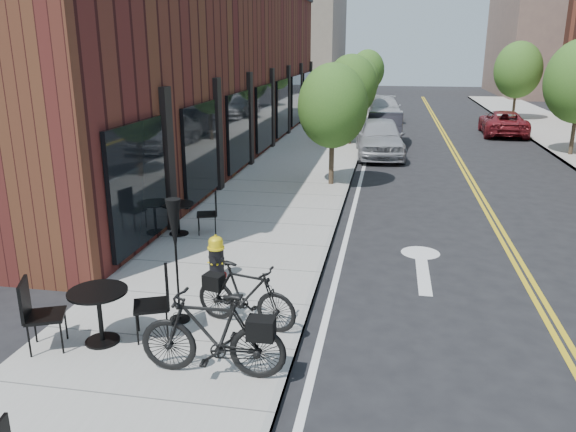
# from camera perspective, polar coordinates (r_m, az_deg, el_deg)

# --- Properties ---
(ground) EXTENTS (120.00, 120.00, 0.00)m
(ground) POSITION_cam_1_polar(r_m,az_deg,el_deg) (9.80, 2.25, -9.68)
(ground) COLOR black
(ground) RESTS_ON ground
(sidewalk_near) EXTENTS (4.00, 70.00, 0.12)m
(sidewalk_near) POSITION_cam_1_polar(r_m,az_deg,el_deg) (19.45, 0.58, 3.99)
(sidewalk_near) COLOR #9E9B93
(sidewalk_near) RESTS_ON ground
(building_near) EXTENTS (5.00, 28.00, 7.00)m
(building_near) POSITION_cam_1_polar(r_m,az_deg,el_deg) (23.98, -8.72, 14.52)
(building_near) COLOR #491917
(building_near) RESTS_ON ground
(bg_building_left) EXTENTS (8.00, 14.00, 10.00)m
(bg_building_left) POSITION_cam_1_polar(r_m,az_deg,el_deg) (57.44, 1.12, 17.41)
(bg_building_left) COLOR #726656
(bg_building_left) RESTS_ON ground
(bg_building_right) EXTENTS (10.00, 16.00, 12.00)m
(bg_building_right) POSITION_cam_1_polar(r_m,az_deg,el_deg) (60.56, 25.59, 16.77)
(bg_building_right) COLOR brown
(bg_building_right) RESTS_ON ground
(tree_near_a) EXTENTS (2.20, 2.20, 3.81)m
(tree_near_a) POSITION_cam_1_polar(r_m,az_deg,el_deg) (17.87, 4.56, 11.07)
(tree_near_a) COLOR #382B1E
(tree_near_a) RESTS_ON sidewalk_near
(tree_near_b) EXTENTS (2.30, 2.30, 3.98)m
(tree_near_b) POSITION_cam_1_polar(r_m,az_deg,el_deg) (25.81, 6.44, 13.01)
(tree_near_b) COLOR #382B1E
(tree_near_b) RESTS_ON sidewalk_near
(tree_near_c) EXTENTS (2.10, 2.10, 3.67)m
(tree_near_c) POSITION_cam_1_polar(r_m,az_deg,el_deg) (33.79, 7.43, 13.53)
(tree_near_c) COLOR #382B1E
(tree_near_c) RESTS_ON sidewalk_near
(tree_near_d) EXTENTS (2.40, 2.40, 4.11)m
(tree_near_d) POSITION_cam_1_polar(r_m,az_deg,el_deg) (41.76, 8.07, 14.46)
(tree_near_d) COLOR #382B1E
(tree_near_d) RESTS_ON sidewalk_near
(tree_far_c) EXTENTS (2.80, 2.80, 4.62)m
(tree_far_c) POSITION_cam_1_polar(r_m,az_deg,el_deg) (37.46, 22.33, 13.57)
(tree_far_c) COLOR #382B1E
(tree_far_c) RESTS_ON sidewalk_far
(fire_hydrant) EXTENTS (0.48, 0.48, 0.85)m
(fire_hydrant) POSITION_cam_1_polar(r_m,az_deg,el_deg) (10.82, -7.29, -4.16)
(fire_hydrant) COLOR maroon
(fire_hydrant) RESTS_ON sidewalk_near
(bicycle_left) EXTENTS (2.01, 0.60, 1.20)m
(bicycle_left) POSITION_cam_1_polar(r_m,az_deg,el_deg) (7.65, -7.70, -11.83)
(bicycle_left) COLOR black
(bicycle_left) RESTS_ON sidewalk_near
(bicycle_right) EXTENTS (1.81, 0.91, 1.05)m
(bicycle_right) POSITION_cam_1_polar(r_m,az_deg,el_deg) (8.89, -4.33, -8.03)
(bicycle_right) COLOR black
(bicycle_right) RESTS_ON sidewalk_near
(bistro_set_b) EXTENTS (2.04, 1.27, 1.09)m
(bistro_set_b) POSITION_cam_1_polar(r_m,az_deg,el_deg) (8.84, -18.62, -8.91)
(bistro_set_b) COLOR black
(bistro_set_b) RESTS_ON sidewalk_near
(bistro_set_c) EXTENTS (1.85, 1.00, 0.97)m
(bistro_set_c) POSITION_cam_1_polar(r_m,az_deg,el_deg) (13.40, -11.12, 0.18)
(bistro_set_c) COLOR black
(bistro_set_c) RESTS_ON sidewalk_near
(patio_umbrella) EXTENTS (0.33, 0.33, 2.04)m
(patio_umbrella) POSITION_cam_1_polar(r_m,az_deg,el_deg) (8.85, -11.42, -1.90)
(patio_umbrella) COLOR black
(patio_umbrella) RESTS_ON sidewalk_near
(parked_car_a) EXTENTS (2.27, 4.82, 1.59)m
(parked_car_a) POSITION_cam_1_polar(r_m,az_deg,el_deg) (23.67, 9.30, 7.89)
(parked_car_a) COLOR #9FA1A7
(parked_car_a) RESTS_ON ground
(parked_car_b) EXTENTS (1.69, 4.52, 1.48)m
(parked_car_b) POSITION_cam_1_polar(r_m,az_deg,el_deg) (26.36, 9.83, 8.62)
(parked_car_b) COLOR black
(parked_car_b) RESTS_ON ground
(parked_car_c) EXTENTS (2.33, 4.97, 1.40)m
(parked_car_c) POSITION_cam_1_polar(r_m,az_deg,el_deg) (35.85, 9.77, 10.67)
(parked_car_c) COLOR #B1B2B6
(parked_car_c) RESTS_ON ground
(parked_car_far) EXTENTS (2.30, 4.65, 1.27)m
(parked_car_far) POSITION_cam_1_polar(r_m,az_deg,el_deg) (31.29, 21.00, 8.83)
(parked_car_far) COLOR maroon
(parked_car_far) RESTS_ON ground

